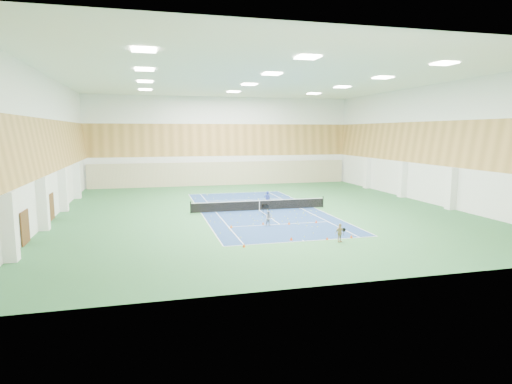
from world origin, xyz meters
TOP-DOWN VIEW (x-y plane):
  - ground at (0.00, 0.00)m, footprint 40.00×40.00m
  - room_shell at (0.00, 0.00)m, footprint 36.00×40.00m
  - wood_cladding at (0.00, 0.00)m, footprint 36.00×40.00m
  - ceiling_light_grid at (0.00, 0.00)m, footprint 21.40×25.40m
  - court_surface at (0.00, 0.00)m, footprint 10.97×23.77m
  - tennis_balls_scatter at (0.00, 0.00)m, footprint 10.57×22.77m
  - tennis_net at (0.00, 0.00)m, footprint 12.80×0.10m
  - back_curtain at (0.00, 19.75)m, footprint 35.40×0.16m
  - door_left_a at (-17.92, -8.00)m, footprint 0.08×1.80m
  - door_left_b at (-17.92, 0.00)m, footprint 0.08×1.80m
  - coach at (1.04, 0.95)m, footprint 0.67×0.51m
  - child_court at (-0.97, -6.67)m, footprint 0.58×0.46m
  - child_apron at (2.21, -12.65)m, footprint 0.80×0.53m
  - ball_cart at (-0.06, -2.29)m, footprint 0.54×0.54m
  - cone_svc_a at (-3.98, -6.69)m, footprint 0.23×0.23m
  - cone_svc_b at (-1.30, -6.14)m, footprint 0.20×0.20m
  - cone_svc_c at (0.69, -6.64)m, footprint 0.22×0.22m
  - cone_svc_d at (3.02, -6.59)m, footprint 0.21×0.21m
  - cone_base_a at (-4.24, -12.32)m, footprint 0.21×0.21m
  - cone_base_b at (-0.75, -11.42)m, footprint 0.23×0.23m
  - cone_base_c at (1.68, -11.85)m, footprint 0.18×0.18m
  - cone_base_d at (3.48, -11.84)m, footprint 0.21×0.21m

SIDE VIEW (x-z plane):
  - ground at x=0.00m, z-range 0.00..0.00m
  - court_surface at x=0.00m, z-range 0.00..0.01m
  - tennis_balls_scatter at x=0.00m, z-range 0.01..0.08m
  - cone_base_c at x=1.68m, z-range 0.00..0.19m
  - cone_svc_b at x=-1.30m, z-range 0.00..0.22m
  - cone_base_d at x=3.48m, z-range 0.00..0.23m
  - cone_base_a at x=-4.24m, z-range 0.00..0.23m
  - cone_svc_d at x=3.02m, z-range 0.00..0.23m
  - cone_svc_c at x=0.69m, z-range 0.00..0.25m
  - cone_base_b at x=-0.75m, z-range 0.00..0.25m
  - cone_svc_a at x=-3.98m, z-range 0.00..0.25m
  - ball_cart at x=-0.06m, z-range 0.00..0.93m
  - tennis_net at x=0.00m, z-range 0.00..1.10m
  - child_court at x=-0.97m, z-range 0.00..1.17m
  - child_apron at x=2.21m, z-range 0.00..1.26m
  - coach at x=1.04m, z-range 0.00..1.65m
  - door_left_a at x=-17.92m, z-range 0.00..2.20m
  - door_left_b at x=-17.92m, z-range 0.00..2.20m
  - back_curtain at x=0.00m, z-range 0.00..3.20m
  - room_shell at x=0.00m, z-range 0.00..12.00m
  - wood_cladding at x=0.00m, z-range 4.00..12.00m
  - ceiling_light_grid at x=0.00m, z-range 11.89..11.95m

